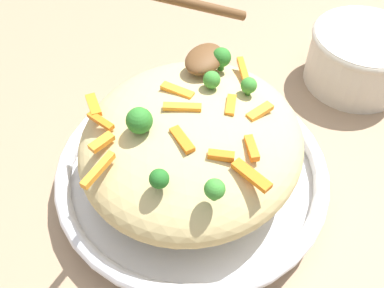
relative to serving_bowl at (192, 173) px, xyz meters
name	(u,v)px	position (x,y,z in m)	size (l,w,h in m)	color
ground_plane	(192,183)	(0.00, 0.00, -0.02)	(2.40, 2.40, 0.00)	#9E7F60
serving_bowl	(192,173)	(0.00, 0.00, 0.00)	(0.32, 0.32, 0.04)	silver
pasta_mound	(192,141)	(0.00, 0.00, 0.06)	(0.26, 0.24, 0.09)	#D1BA7A
carrot_piece_0	(101,121)	(-0.05, 0.08, 0.10)	(0.03, 0.01, 0.01)	orange
carrot_piece_1	(177,91)	(0.02, 0.03, 0.10)	(0.04, 0.01, 0.01)	orange
carrot_piece_2	(260,112)	(0.04, -0.06, 0.10)	(0.03, 0.01, 0.01)	orange
carrot_piece_3	(182,139)	(-0.04, -0.01, 0.10)	(0.03, 0.01, 0.01)	orange
carrot_piece_4	(102,142)	(-0.07, 0.06, 0.10)	(0.03, 0.01, 0.01)	orange
carrot_piece_5	(183,106)	(0.00, 0.01, 0.10)	(0.04, 0.01, 0.01)	orange
carrot_piece_6	(251,175)	(-0.04, -0.08, 0.10)	(0.04, 0.01, 0.01)	orange
carrot_piece_7	(98,170)	(-0.10, 0.04, 0.10)	(0.04, 0.01, 0.01)	orange
carrot_piece_8	(243,70)	(0.09, -0.02, 0.10)	(0.04, 0.01, 0.01)	orange
carrot_piece_9	(221,156)	(-0.04, -0.05, 0.10)	(0.02, 0.01, 0.01)	orange
carrot_piece_10	(252,148)	(-0.01, -0.07, 0.10)	(0.03, 0.01, 0.01)	orange
carrot_piece_11	(231,105)	(0.03, -0.03, 0.10)	(0.03, 0.01, 0.01)	orange
carrot_piece_12	(93,105)	(-0.03, 0.10, 0.10)	(0.03, 0.01, 0.01)	orange
broccoli_floret_0	(249,86)	(0.06, -0.04, 0.11)	(0.02, 0.02, 0.02)	#377928
broccoli_floret_1	(159,179)	(-0.09, -0.01, 0.11)	(0.02, 0.02, 0.02)	#205B1C
broccoli_floret_2	(221,58)	(0.08, 0.01, 0.11)	(0.02, 0.02, 0.03)	#296820
broccoli_floret_3	(209,79)	(0.05, 0.00, 0.11)	(0.02, 0.02, 0.02)	#377928
broccoli_floret_4	(215,189)	(-0.08, -0.06, 0.11)	(0.02, 0.02, 0.02)	#377928
broccoli_floret_5	(139,121)	(-0.04, 0.04, 0.11)	(0.03, 0.03, 0.03)	#296820
serving_spoon	(199,39)	(0.09, 0.04, 0.12)	(0.13, 0.12, 0.07)	brown
companion_bowl	(361,56)	(0.28, -0.13, 0.02)	(0.15, 0.15, 0.08)	beige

